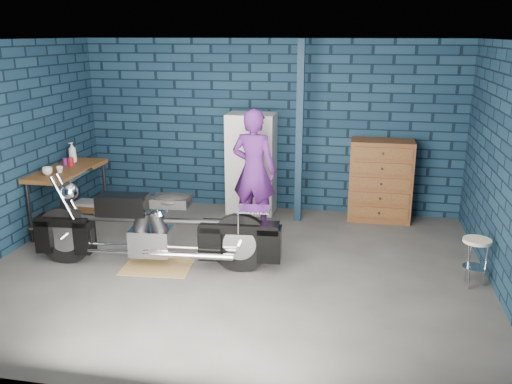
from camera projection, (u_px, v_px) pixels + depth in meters
The scene contains 16 objects.
ground at pixel (234, 269), 6.62m from camera, with size 6.00×6.00×0.00m, color #54514E.
room_walls at pixel (242, 107), 6.61m from camera, with size 6.02×5.01×2.71m.
support_post at pixel (299, 134), 7.98m from camera, with size 0.10×0.10×2.70m, color #112536.
workbench at pixel (70, 199), 7.89m from camera, with size 0.60×1.40×0.91m, color brown.
drip_mat at pixel (158, 266), 6.69m from camera, with size 0.83×0.62×0.01m, color olive.
motorcycle at pixel (156, 223), 6.53m from camera, with size 2.59×0.70×1.14m, color black, non-canonical shape.
person at pixel (254, 171), 7.71m from camera, with size 0.65×0.43×1.77m, color #5B2079.
storage_bin at pixel (89, 209), 8.45m from camera, with size 0.42×0.30×0.26m, color gray.
locker at pixel (251, 164), 8.54m from camera, with size 0.74×0.53×1.58m, color silver.
tool_chest at pixel (380, 181), 8.22m from camera, with size 0.93×0.52×1.24m, color brown.
shop_stool at pixel (475, 263), 6.11m from camera, with size 0.31×0.31×0.56m, color beige, non-canonical shape.
cup_a at pixel (47, 171), 7.39m from camera, with size 0.13×0.13×0.11m, color beige.
cup_b at pixel (60, 170), 7.50m from camera, with size 0.09×0.09×0.09m, color beige.
mug_purple at pixel (66, 162), 7.91m from camera, with size 0.08×0.08×0.11m, color #581B6D.
mug_red at pixel (71, 162), 7.88m from camera, with size 0.09×0.09×0.12m, color maroon.
bottle at pixel (72, 152), 8.08m from camera, with size 0.12×0.12×0.30m, color gray.
Camera 1 is at (1.44, -5.92, 2.77)m, focal length 38.00 mm.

